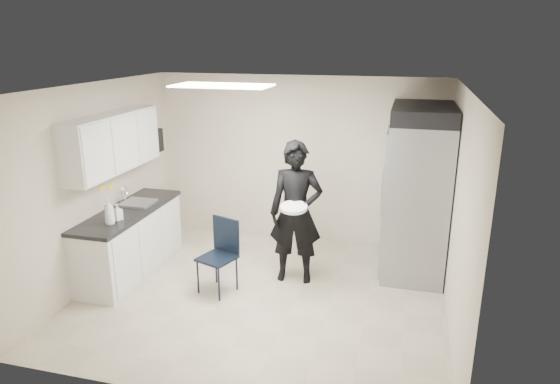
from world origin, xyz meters
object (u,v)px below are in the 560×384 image
(commercial_fridge, at_px, (417,198))
(man_tuxedo, at_px, (296,213))
(lower_counter, at_px, (131,242))
(folding_chair, at_px, (217,258))

(commercial_fridge, height_order, man_tuxedo, commercial_fridge)
(commercial_fridge, distance_m, man_tuxedo, 1.69)
(lower_counter, relative_size, folding_chair, 2.05)
(lower_counter, distance_m, commercial_fridge, 3.98)
(lower_counter, xyz_separation_m, folding_chair, (1.37, -0.26, 0.03))
(lower_counter, distance_m, folding_chair, 1.40)
(commercial_fridge, height_order, folding_chair, commercial_fridge)
(commercial_fridge, bearing_deg, folding_chair, -151.02)
(folding_chair, bearing_deg, commercial_fridge, 48.28)
(man_tuxedo, bearing_deg, lower_counter, -177.62)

